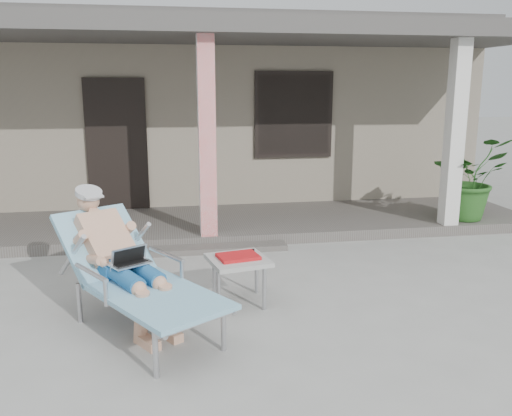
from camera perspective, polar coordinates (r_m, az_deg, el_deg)
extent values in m
plane|color=#9E9E99|center=(5.42, -3.02, -10.35)|extent=(60.00, 60.00, 0.00)
cube|color=gray|center=(11.48, -6.96, 9.53)|extent=(10.00, 5.00, 3.00)
cube|color=#474442|center=(11.51, -7.19, 17.76)|extent=(10.40, 5.40, 0.30)
cube|color=black|center=(9.00, -14.43, 6.45)|extent=(0.95, 0.06, 2.10)
cube|color=black|center=(9.19, 3.98, 9.75)|extent=(1.20, 0.06, 1.30)
cube|color=black|center=(9.19, 3.99, 9.75)|extent=(1.32, 0.05, 1.42)
cube|color=#605B56|center=(8.23, -5.47, -1.73)|extent=(10.00, 2.00, 0.15)
cube|color=red|center=(7.16, -5.19, 7.33)|extent=(0.22, 0.22, 2.61)
cube|color=silver|center=(8.21, 20.18, 7.29)|extent=(0.22, 0.22, 2.61)
cube|color=#474442|center=(8.01, -5.92, 18.09)|extent=(10.00, 2.30, 0.24)
cube|color=#605B56|center=(7.14, -4.77, -4.30)|extent=(2.00, 0.30, 0.07)
cylinder|color=#B7B7BC|center=(4.20, -10.52, -14.90)|extent=(0.04, 0.04, 0.38)
cylinder|color=#B7B7BC|center=(4.53, -3.44, -12.58)|extent=(0.04, 0.04, 0.38)
cylinder|color=#B7B7BC|center=(5.26, -18.09, -9.48)|extent=(0.04, 0.04, 0.38)
cylinder|color=#B7B7BC|center=(5.53, -11.98, -8.03)|extent=(0.04, 0.04, 0.38)
cube|color=#B7B7BC|center=(4.64, -10.34, -9.37)|extent=(1.21, 1.40, 0.03)
cube|color=#7BB9BE|center=(4.63, -10.35, -9.08)|extent=(1.32, 1.49, 0.04)
cube|color=#B7B7BC|center=(5.32, -15.66, -3.99)|extent=(0.86, 0.84, 0.51)
cube|color=#7BB9BE|center=(5.31, -15.68, -3.63)|extent=(0.98, 0.96, 0.57)
cylinder|color=#B0B0B3|center=(5.46, -17.35, 1.62)|extent=(0.35, 0.35, 0.13)
cube|color=silver|center=(4.93, -13.18, -5.66)|extent=(0.42, 0.38, 0.24)
cube|color=#A7A7A2|center=(5.37, -1.89, -5.52)|extent=(0.65, 0.65, 0.04)
cylinder|color=#B7B7BC|center=(5.21, -3.98, -8.82)|extent=(0.04, 0.04, 0.42)
cylinder|color=#B7B7BC|center=(5.27, 0.88, -8.54)|extent=(0.04, 0.04, 0.42)
cylinder|color=#B7B7BC|center=(5.63, -4.44, -7.18)|extent=(0.04, 0.04, 0.42)
cylinder|color=#B7B7BC|center=(5.68, 0.06, -6.94)|extent=(0.04, 0.04, 0.42)
cube|color=red|center=(5.35, -1.89, -5.12)|extent=(0.44, 0.36, 0.03)
cube|color=black|center=(5.49, -2.09, -4.72)|extent=(0.38, 0.10, 0.04)
imported|color=#26591E|center=(8.74, 21.42, 2.96)|extent=(1.29, 1.17, 1.25)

